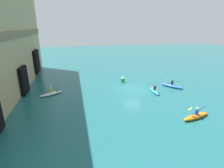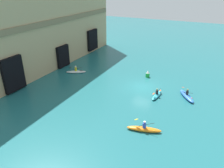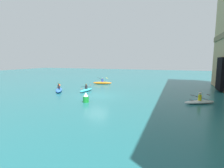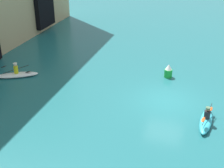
{
  "view_description": "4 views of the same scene",
  "coord_description": "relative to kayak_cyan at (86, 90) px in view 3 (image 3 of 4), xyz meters",
  "views": [
    {
      "loc": [
        -22.67,
        8.08,
        8.7
      ],
      "look_at": [
        -2.23,
        3.56,
        1.75
      ],
      "focal_mm": 28.0,
      "sensor_mm": 36.0,
      "label": 1
    },
    {
      "loc": [
        -26.47,
        -8.28,
        13.3
      ],
      "look_at": [
        -2.88,
        3.34,
        0.95
      ],
      "focal_mm": 35.0,
      "sensor_mm": 36.0,
      "label": 2
    },
    {
      "loc": [
        19.14,
        9.07,
        4.31
      ],
      "look_at": [
        -2.95,
        0.86,
        1.06
      ],
      "focal_mm": 28.0,
      "sensor_mm": 36.0,
      "label": 3
    },
    {
      "loc": [
        -17.86,
        -1.9,
        10.18
      ],
      "look_at": [
        -3.26,
        2.71,
        2.41
      ],
      "focal_mm": 50.0,
      "sensor_mm": 36.0,
      "label": 4
    }
  ],
  "objects": [
    {
      "name": "ground_plane",
      "position": [
        1.9,
        2.55,
        -0.23
      ],
      "size": [
        120.0,
        120.0,
        0.0
      ],
      "primitive_type": "plane",
      "color": "#1E6066"
    },
    {
      "name": "kayak_cyan",
      "position": [
        0.0,
        0.0,
        0.0
      ],
      "size": [
        2.91,
        0.86,
        1.07
      ],
      "rotation": [
        0.0,
        0.0,
        6.21
      ],
      "color": "#33B2C6",
      "rests_on": "ground"
    },
    {
      "name": "kayak_orange",
      "position": [
        -7.53,
        -0.84,
        0.01
      ],
      "size": [
        1.52,
        3.44,
        1.27
      ],
      "rotation": [
        0.0,
        0.0,
        1.83
      ],
      "color": "orange",
      "rests_on": "ground"
    },
    {
      "name": "kayak_blue",
      "position": [
        1.41,
        -3.47,
        0.02
      ],
      "size": [
        3.31,
        2.58,
        1.17
      ],
      "rotation": [
        0.0,
        0.0,
        3.73
      ],
      "color": "blue",
      "rests_on": "ground"
    },
    {
      "name": "kayak_white",
      "position": [
        2.13,
        13.89,
        -0.02
      ],
      "size": [
        2.22,
        3.13,
        1.13
      ],
      "rotation": [
        0.0,
        0.0,
        2.08
      ],
      "color": "white",
      "rests_on": "ground"
    },
    {
      "name": "marker_buoy",
      "position": [
        5.55,
        3.0,
        0.24
      ],
      "size": [
        0.59,
        0.59,
        1.03
      ],
      "color": "green",
      "rests_on": "ground"
    }
  ]
}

